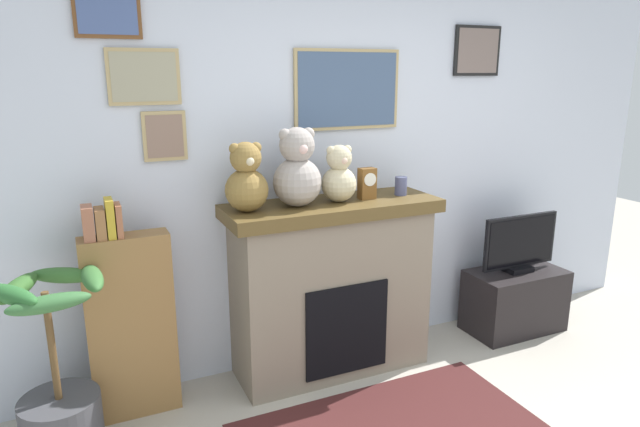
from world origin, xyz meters
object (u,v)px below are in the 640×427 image
Objects in this scene: bookshelf at (130,322)px; teddy_bear_grey at (297,171)px; tv_stand at (514,300)px; fireplace at (331,286)px; television at (520,244)px; mantel_clock at (367,183)px; teddy_bear_brown at (339,176)px; teddy_bear_cream at (246,181)px; potted_plant at (59,394)px; candle_jar at (401,186)px.

bookshelf is 2.71× the size of teddy_bear_grey.
fireplace is at bearing 177.15° from tv_stand.
television is (2.74, -0.10, 0.12)m from bookshelf.
mantel_clock is at bearing 177.47° from tv_stand.
fireplace is 0.72m from teddy_bear_brown.
bookshelf is 3.62× the size of teddy_bear_brown.
teddy_bear_brown is at bearing 0.01° from teddy_bear_cream.
television is 1.59m from teddy_bear_brown.
mantel_clock is (1.85, 0.17, 0.90)m from potted_plant.
mantel_clock is at bearing -0.04° from teddy_bear_cream.
fireplace is 1.23m from bookshelf.
teddy_bear_cream is (0.69, -0.04, 0.75)m from bookshelf.
teddy_bear_brown is at bearing 5.85° from potted_plant.
mantel_clock is at bearing 5.22° from potted_plant.
teddy_bear_cream is at bearing 179.96° from mantel_clock.
teddy_bear_brown is (-1.47, 0.06, 0.61)m from television.
tv_stand is at bearing -2.22° from teddy_bear_brown.
teddy_bear_cream is (-0.78, 0.00, 0.08)m from mantel_clock.
bookshelf is at bearing 177.88° from television.
potted_plant reaches higher than tv_stand.
teddy_bear_grey is at bearing 7.00° from potted_plant.
fireplace is at bearing 4.43° from teddy_bear_grey.
mantel_clock is 0.49m from teddy_bear_grey.
television is at bearing -2.91° from fireplace.
teddy_bear_grey is at bearing -175.57° from fireplace.
candle_jar is 0.74m from teddy_bear_grey.
fireplace is 11.29× the size of candle_jar.
teddy_bear_cream reaches higher than tv_stand.
mantel_clock is 0.42× the size of teddy_bear_grey.
potted_plant is 8.12× the size of candle_jar.
bookshelf is at bearing 178.05° from teddy_bear_brown.
bookshelf is at bearing 178.57° from candle_jar.
television is 1.38m from mantel_clock.
teddy_bear_brown is (0.27, 0.00, -0.05)m from teddy_bear_grey.
teddy_bear_brown reaches higher than bookshelf.
tv_stand is 1.55× the size of teddy_bear_grey.
bookshelf reaches higher than television.
fireplace is 2.89× the size of teddy_bear_grey.
bookshelf is 1.27m from teddy_bear_grey.
bookshelf reaches higher than fireplace.
teddy_bear_brown is at bearing -25.38° from fireplace.
mantel_clock is 0.21m from teddy_bear_brown.
tv_stand is 1.12× the size of television.
television is 2.15m from teddy_bear_cream.
teddy_bear_cream is (-2.05, 0.06, 1.08)m from tv_stand.
tv_stand is at bearing -2.53° from mantel_clock.
mantel_clock is (-1.27, 0.06, 0.55)m from television.
teddy_bear_cream reaches higher than teddy_bear_brown.
fireplace is at bearing 177.92° from candle_jar.
potted_plant is at bearing -177.92° from tv_stand.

